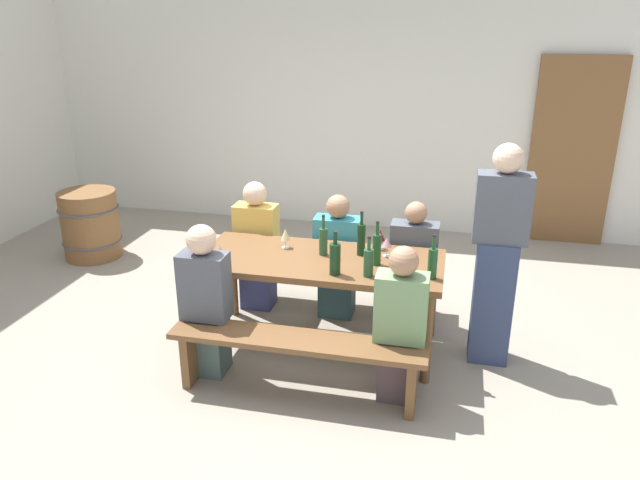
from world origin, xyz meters
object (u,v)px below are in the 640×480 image
wine_bottle_5 (335,258)px  seated_guest_far_1 (337,260)px  wine_glass_1 (220,251)px  wine_barrel (90,224)px  wine_glass_0 (380,236)px  wine_glass_2 (387,243)px  wine_bottle_3 (369,262)px  standing_host (497,260)px  bench_far (338,270)px  seated_guest_near_0 (206,303)px  seated_guest_near_1 (400,328)px  wine_bottle_2 (377,249)px  wine_bottle_4 (433,263)px  tasting_table (320,268)px  wooden_door (572,153)px  wine_glass_3 (285,235)px  wine_bottle_0 (361,239)px  seated_guest_far_0 (257,248)px  wine_bottle_1 (323,241)px  seated_guest_far_2 (413,268)px  bench_near (297,351)px

wine_bottle_5 → seated_guest_far_1: seated_guest_far_1 is taller
wine_glass_1 → wine_barrel: 2.75m
wine_glass_0 → wine_glass_2: (0.07, -0.14, -0.01)m
wine_bottle_3 → standing_host: (0.90, 0.34, -0.04)m
bench_far → seated_guest_near_0: 1.46m
seated_guest_near_0 → seated_guest_near_1: (1.39, 0.00, -0.03)m
bench_far → wine_glass_0: (0.42, -0.41, 0.51)m
wine_bottle_2 → seated_guest_near_0: seated_guest_near_0 is taller
wine_glass_2 → wine_bottle_3: bearing=-101.1°
wine_bottle_4 → seated_guest_near_1: (-0.17, -0.37, -0.34)m
tasting_table → wine_glass_1: 0.78m
wooden_door → bench_far: size_ratio=1.18×
seated_guest_far_1 → wine_barrel: seated_guest_far_1 is taller
wine_glass_3 → standing_host: 1.62m
wine_bottle_0 → seated_guest_far_0: size_ratio=0.30×
seated_guest_far_1 → wine_bottle_3: bearing=25.5°
wine_bottle_5 → wine_glass_0: wine_bottle_5 is taller
wine_bottle_2 → tasting_table: bearing=176.8°
bench_far → wine_barrel: size_ratio=2.41×
bench_far → wine_bottle_1: wine_bottle_1 is taller
wine_barrel → wine_bottle_0: bearing=-20.0°
wine_bottle_5 → seated_guest_far_0: 1.24m
tasting_table → seated_guest_near_1: seated_guest_near_1 is taller
wine_bottle_1 → seated_guest_far_2: seated_guest_far_2 is taller
bench_near → wine_barrel: 3.47m
wine_bottle_3 → seated_guest_near_1: size_ratio=0.27×
tasting_table → wine_glass_3: size_ratio=11.63×
wine_bottle_2 → seated_guest_far_0: 1.32m
wine_glass_0 → seated_guest_far_2: seated_guest_far_2 is taller
wine_bottle_2 → wine_barrel: size_ratio=0.46×
seated_guest_far_0 → seated_guest_far_2: size_ratio=1.08×
wine_bottle_2 → wine_glass_0: 0.32m
tasting_table → seated_guest_near_0: bearing=-142.1°
seated_guest_near_1 → wine_barrel: seated_guest_near_1 is taller
wine_glass_3 → seated_guest_far_0: seated_guest_far_0 is taller
wine_bottle_3 → seated_guest_far_2: size_ratio=0.28×
tasting_table → wine_barrel: size_ratio=2.55×
seated_guest_near_1 → seated_guest_far_0: size_ratio=0.96×
seated_guest_far_2 → bench_near: bearing=-28.2°
wine_glass_1 → tasting_table: bearing=25.7°
wine_bottle_4 → wine_glass_2: bearing=136.6°
wine_glass_0 → wine_glass_3: size_ratio=1.02×
wine_glass_3 → standing_host: (1.62, -0.06, -0.04)m
wine_bottle_2 → standing_host: bearing=7.8°
wine_glass_3 → wine_bottle_5: bearing=-40.9°
wine_glass_0 → bench_near: bearing=-112.8°
bench_near → wine_bottle_3: bearing=48.3°
standing_host → bench_near: bearing=31.5°
wine_bottle_1 → wine_glass_2: 0.49m
tasting_table → wooden_door: bearing=52.9°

